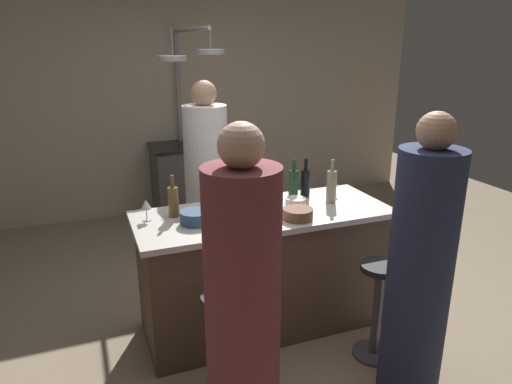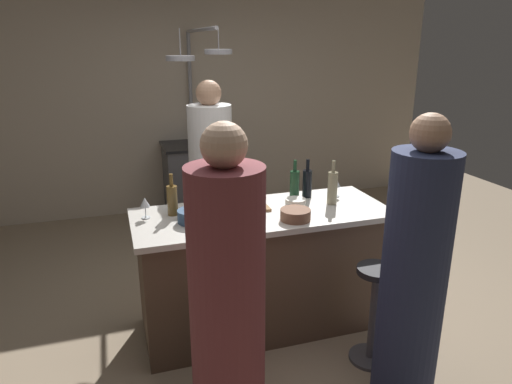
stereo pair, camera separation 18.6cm
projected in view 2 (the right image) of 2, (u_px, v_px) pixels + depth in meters
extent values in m
plane|color=gray|center=(262.00, 323.00, 3.53)|extent=(9.00, 9.00, 0.00)
cube|color=#BCAD99|center=(189.00, 105.00, 5.71)|extent=(6.40, 0.16, 2.60)
cube|color=brown|center=(262.00, 272.00, 3.40)|extent=(1.72, 0.66, 0.86)
cube|color=beige|center=(263.00, 215.00, 3.26)|extent=(1.80, 0.72, 0.04)
cube|color=#47474C|center=(198.00, 181.00, 5.62)|extent=(0.76, 0.60, 0.86)
cube|color=black|center=(197.00, 145.00, 5.48)|extent=(0.80, 0.64, 0.03)
cylinder|color=white|center=(212.00, 194.00, 4.04)|extent=(0.37, 0.37, 1.54)
sphere|color=tan|center=(209.00, 93.00, 3.77)|extent=(0.21, 0.21, 0.21)
cylinder|color=#4C4C51|center=(370.00, 357.00, 3.13)|extent=(0.28, 0.28, 0.02)
cylinder|color=#4C4C51|center=(373.00, 316.00, 3.03)|extent=(0.06, 0.06, 0.62)
cylinder|color=black|center=(377.00, 271.00, 2.93)|extent=(0.26, 0.26, 0.04)
cylinder|color=#262D4C|center=(413.00, 284.00, 2.58)|extent=(0.36, 0.36, 1.51)
sphere|color=tan|center=(430.00, 133.00, 2.32)|extent=(0.21, 0.21, 0.21)
cylinder|color=#4C4C51|center=(216.00, 347.00, 2.72)|extent=(0.06, 0.06, 0.62)
cylinder|color=black|center=(215.00, 297.00, 2.62)|extent=(0.26, 0.26, 0.04)
cylinder|color=brown|center=(228.00, 319.00, 2.24)|extent=(0.36, 0.36, 1.52)
sphere|color=#D8AD8C|center=(224.00, 145.00, 1.97)|extent=(0.21, 0.21, 0.21)
cylinder|color=gray|center=(192.00, 125.00, 5.65)|extent=(0.04, 0.04, 2.15)
cylinder|color=gray|center=(200.00, 30.00, 4.67)|extent=(0.04, 1.44, 0.04)
cylinder|color=gray|center=(180.00, 58.00, 4.17)|extent=(0.26, 0.26, 0.04)
cylinder|color=gray|center=(180.00, 43.00, 4.10)|extent=(0.01, 0.01, 0.26)
cylinder|color=gray|center=(218.00, 52.00, 4.25)|extent=(0.26, 0.26, 0.04)
cylinder|color=gray|center=(219.00, 40.00, 4.20)|extent=(0.01, 0.01, 0.20)
cube|color=#997047|center=(245.00, 208.00, 3.31)|extent=(0.32, 0.22, 0.02)
cylinder|color=#382319|center=(225.00, 207.00, 3.04)|extent=(0.05, 0.05, 0.21)
cylinder|color=gray|center=(332.00, 188.00, 3.38)|extent=(0.07, 0.07, 0.24)
cylinder|color=gray|center=(334.00, 167.00, 3.33)|extent=(0.03, 0.03, 0.08)
cylinder|color=brown|center=(172.00, 201.00, 3.17)|extent=(0.07, 0.07, 0.21)
cylinder|color=brown|center=(171.00, 180.00, 3.12)|extent=(0.03, 0.03, 0.08)
cylinder|color=black|center=(307.00, 184.00, 3.54)|extent=(0.07, 0.07, 0.21)
cylinder|color=black|center=(308.00, 165.00, 3.49)|extent=(0.03, 0.03, 0.08)
cylinder|color=#193D23|center=(295.00, 186.00, 3.47)|extent=(0.07, 0.07, 0.22)
cylinder|color=#193D23|center=(295.00, 166.00, 3.43)|extent=(0.03, 0.03, 0.08)
cylinder|color=silver|center=(146.00, 218.00, 3.14)|extent=(0.06, 0.06, 0.01)
cylinder|color=silver|center=(146.00, 212.00, 3.13)|extent=(0.01, 0.01, 0.07)
cone|color=silver|center=(145.00, 202.00, 3.11)|extent=(0.07, 0.07, 0.06)
cylinder|color=silver|center=(237.00, 225.00, 3.01)|extent=(0.06, 0.06, 0.01)
cylinder|color=silver|center=(237.00, 219.00, 3.00)|extent=(0.01, 0.01, 0.07)
cone|color=silver|center=(237.00, 209.00, 2.98)|extent=(0.07, 0.07, 0.06)
cylinder|color=silver|center=(335.00, 196.00, 3.58)|extent=(0.06, 0.06, 0.01)
cylinder|color=silver|center=(336.00, 191.00, 3.57)|extent=(0.01, 0.01, 0.07)
cone|color=silver|center=(336.00, 182.00, 3.54)|extent=(0.07, 0.07, 0.06)
cylinder|color=silver|center=(295.00, 203.00, 3.33)|extent=(0.15, 0.15, 0.07)
cylinder|color=#334C6B|center=(193.00, 216.00, 3.06)|extent=(0.20, 0.20, 0.08)
cylinder|color=brown|center=(295.00, 215.00, 3.10)|extent=(0.20, 0.20, 0.07)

